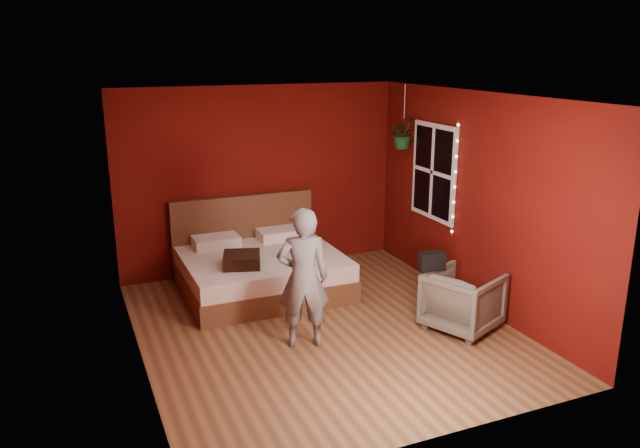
{
  "coord_description": "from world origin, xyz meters",
  "views": [
    {
      "loc": [
        -2.58,
        -5.97,
        3.09
      ],
      "look_at": [
        0.13,
        0.4,
        1.12
      ],
      "focal_mm": 35.0,
      "sensor_mm": 36.0,
      "label": 1
    }
  ],
  "objects": [
    {
      "name": "person",
      "position": [
        -0.35,
        -0.27,
        0.76
      ],
      "size": [
        0.63,
        0.51,
        1.52
      ],
      "primitive_type": "imported",
      "rotation": [
        0.0,
        0.0,
        2.85
      ],
      "color": "slate",
      "rests_on": "ground"
    },
    {
      "name": "armchair",
      "position": [
        1.44,
        -0.61,
        0.34
      ],
      "size": [
        0.98,
        0.97,
        0.68
      ],
      "primitive_type": "imported",
      "rotation": [
        0.0,
        0.0,
        1.99
      ],
      "color": "#615D4D",
      "rests_on": "ground"
    },
    {
      "name": "window",
      "position": [
        1.97,
        0.9,
        1.5
      ],
      "size": [
        0.05,
        0.97,
        1.27
      ],
      "color": "white",
      "rests_on": "room_walls"
    },
    {
      "name": "floor",
      "position": [
        0.0,
        0.0,
        0.0
      ],
      "size": [
        4.5,
        4.5,
        0.0
      ],
      "primitive_type": "plane",
      "color": "brown",
      "rests_on": "ground"
    },
    {
      "name": "fairy_lights",
      "position": [
        1.94,
        0.37,
        1.5
      ],
      "size": [
        0.04,
        0.04,
        1.45
      ],
      "color": "silver",
      "rests_on": "room_walls"
    },
    {
      "name": "bed",
      "position": [
        -0.29,
        1.44,
        0.29
      ],
      "size": [
        2.02,
        1.72,
        1.11
      ],
      "color": "brown",
      "rests_on": "ground"
    },
    {
      "name": "throw_pillow",
      "position": [
        -0.64,
        1.03,
        0.58
      ],
      "size": [
        0.55,
        0.55,
        0.16
      ],
      "primitive_type": "cube",
      "rotation": [
        0.0,
        0.0,
        -0.3
      ],
      "color": "black",
      "rests_on": "bed"
    },
    {
      "name": "hanging_plant",
      "position": [
        1.88,
        1.56,
        1.93
      ],
      "size": [
        0.47,
        0.43,
        0.88
      ],
      "color": "silver",
      "rests_on": "room_walls"
    },
    {
      "name": "handbag",
      "position": [
        1.16,
        -0.39,
        0.78
      ],
      "size": [
        0.31,
        0.2,
        0.2
      ],
      "primitive_type": "cube",
      "rotation": [
        0.0,
        0.0,
        -0.22
      ],
      "color": "black",
      "rests_on": "armchair"
    },
    {
      "name": "room_walls",
      "position": [
        0.0,
        0.0,
        1.68
      ],
      "size": [
        4.04,
        4.54,
        2.62
      ],
      "color": "#5A1109",
      "rests_on": "ground"
    }
  ]
}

